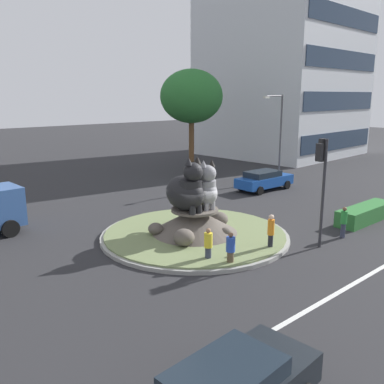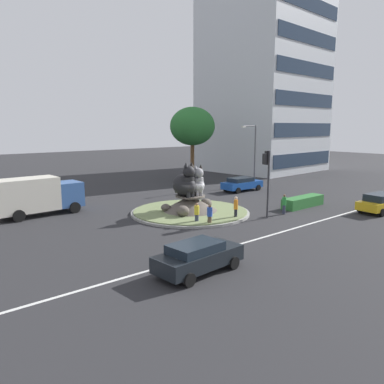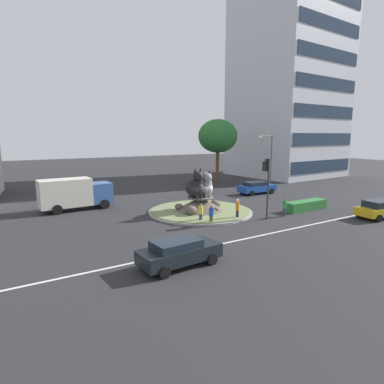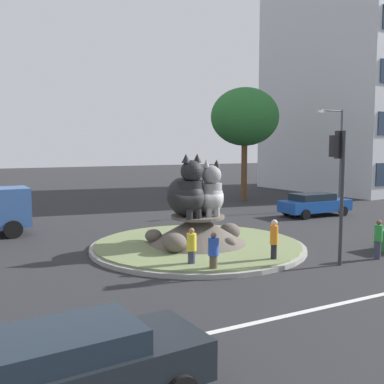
{
  "view_description": "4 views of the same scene",
  "coord_description": "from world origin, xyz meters",
  "px_view_note": "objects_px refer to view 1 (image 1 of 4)",
  "views": [
    {
      "loc": [
        -13.64,
        -15.27,
        7.08
      ],
      "look_at": [
        0.39,
        0.65,
        2.18
      ],
      "focal_mm": 39.47,
      "sensor_mm": 36.0,
      "label": 1
    },
    {
      "loc": [
        -19.22,
        -22.98,
        6.97
      ],
      "look_at": [
        -0.56,
        -0.88,
        1.94
      ],
      "focal_mm": 35.52,
      "sensor_mm": 36.0,
      "label": 2
    },
    {
      "loc": [
        -15.99,
        -24.61,
        7.06
      ],
      "look_at": [
        -0.65,
        0.4,
        1.93
      ],
      "focal_mm": 30.43,
      "sensor_mm": 36.0,
      "label": 3
    },
    {
      "loc": [
        -9.41,
        -17.31,
        4.59
      ],
      "look_at": [
        -0.92,
        -1.19,
        2.7
      ],
      "focal_mm": 41.98,
      "sensor_mm": 36.0,
      "label": 4
    }
  ],
  "objects_px": {
    "pedestrian_blue_shirt": "(231,249)",
    "pedestrian_green_shirt": "(344,221)",
    "broadleaf_tree_behind_island": "(191,97)",
    "traffic_light_mast": "(322,169)",
    "cat_statue_black": "(186,191)",
    "pedestrian_yellow_shirt": "(208,245)",
    "office_tower": "(286,5)",
    "hatchback_near_shophouse": "(264,180)",
    "pedestrian_orange_shirt": "(271,232)",
    "cat_statue_grey": "(203,190)",
    "streetlight_arm": "(279,131)"
  },
  "relations": [
    {
      "from": "cat_statue_black",
      "to": "traffic_light_mast",
      "type": "relative_size",
      "value": 0.54
    },
    {
      "from": "cat_statue_black",
      "to": "pedestrian_yellow_shirt",
      "type": "relative_size",
      "value": 1.77
    },
    {
      "from": "traffic_light_mast",
      "to": "pedestrian_green_shirt",
      "type": "distance_m",
      "value": 3.61
    },
    {
      "from": "pedestrian_yellow_shirt",
      "to": "hatchback_near_shophouse",
      "type": "xyz_separation_m",
      "value": [
        13.1,
        7.63,
        -0.03
      ]
    },
    {
      "from": "traffic_light_mast",
      "to": "pedestrian_blue_shirt",
      "type": "xyz_separation_m",
      "value": [
        -4.92,
        1.01,
        -2.96
      ]
    },
    {
      "from": "broadleaf_tree_behind_island",
      "to": "pedestrian_green_shirt",
      "type": "bearing_deg",
      "value": -108.63
    },
    {
      "from": "cat_statue_black",
      "to": "hatchback_near_shophouse",
      "type": "relative_size",
      "value": 0.58
    },
    {
      "from": "pedestrian_blue_shirt",
      "to": "hatchback_near_shophouse",
      "type": "height_order",
      "value": "pedestrian_blue_shirt"
    },
    {
      "from": "pedestrian_green_shirt",
      "to": "hatchback_near_shophouse",
      "type": "relative_size",
      "value": 0.33
    },
    {
      "from": "cat_statue_black",
      "to": "pedestrian_yellow_shirt",
      "type": "distance_m",
      "value": 3.66
    },
    {
      "from": "traffic_light_mast",
      "to": "pedestrian_blue_shirt",
      "type": "bearing_deg",
      "value": 87.06
    },
    {
      "from": "office_tower",
      "to": "cat_statue_black",
      "type": "bearing_deg",
      "value": -153.44
    },
    {
      "from": "office_tower",
      "to": "streetlight_arm",
      "type": "distance_m",
      "value": 22.08
    },
    {
      "from": "pedestrian_blue_shirt",
      "to": "pedestrian_orange_shirt",
      "type": "distance_m",
      "value": 2.72
    },
    {
      "from": "hatchback_near_shophouse",
      "to": "office_tower",
      "type": "bearing_deg",
      "value": 35.14
    },
    {
      "from": "broadleaf_tree_behind_island",
      "to": "traffic_light_mast",
      "type": "bearing_deg",
      "value": -114.4
    },
    {
      "from": "pedestrian_yellow_shirt",
      "to": "pedestrian_orange_shirt",
      "type": "bearing_deg",
      "value": -154.98
    },
    {
      "from": "traffic_light_mast",
      "to": "broadleaf_tree_behind_island",
      "type": "xyz_separation_m",
      "value": [
        8.5,
        18.73,
        3.17
      ]
    },
    {
      "from": "traffic_light_mast",
      "to": "cat_statue_black",
      "type": "bearing_deg",
      "value": 47.54
    },
    {
      "from": "cat_statue_grey",
      "to": "pedestrian_blue_shirt",
      "type": "height_order",
      "value": "cat_statue_grey"
    },
    {
      "from": "cat_statue_grey",
      "to": "pedestrian_green_shirt",
      "type": "height_order",
      "value": "cat_statue_grey"
    },
    {
      "from": "pedestrian_orange_shirt",
      "to": "office_tower",
      "type": "bearing_deg",
      "value": 15.02
    },
    {
      "from": "pedestrian_blue_shirt",
      "to": "hatchback_near_shophouse",
      "type": "bearing_deg",
      "value": -25.14
    },
    {
      "from": "pedestrian_yellow_shirt",
      "to": "pedestrian_green_shirt",
      "type": "bearing_deg",
      "value": -154.39
    },
    {
      "from": "pedestrian_blue_shirt",
      "to": "pedestrian_green_shirt",
      "type": "distance_m",
      "value": 7.15
    },
    {
      "from": "cat_statue_black",
      "to": "pedestrian_orange_shirt",
      "type": "height_order",
      "value": "cat_statue_black"
    },
    {
      "from": "cat_statue_black",
      "to": "pedestrian_green_shirt",
      "type": "relative_size",
      "value": 1.73
    },
    {
      "from": "pedestrian_yellow_shirt",
      "to": "hatchback_near_shophouse",
      "type": "bearing_deg",
      "value": -108.48
    },
    {
      "from": "office_tower",
      "to": "pedestrian_blue_shirt",
      "type": "xyz_separation_m",
      "value": [
        -30.46,
        -20.56,
        -16.35
      ]
    },
    {
      "from": "pedestrian_blue_shirt",
      "to": "office_tower",
      "type": "bearing_deg",
      "value": -25.12
    },
    {
      "from": "cat_statue_grey",
      "to": "office_tower",
      "type": "bearing_deg",
      "value": 132.96
    },
    {
      "from": "office_tower",
      "to": "pedestrian_green_shirt",
      "type": "xyz_separation_m",
      "value": [
        -23.41,
        -21.7,
        -16.29
      ]
    },
    {
      "from": "cat_statue_black",
      "to": "streetlight_arm",
      "type": "bearing_deg",
      "value": 114.62
    },
    {
      "from": "traffic_light_mast",
      "to": "pedestrian_green_shirt",
      "type": "xyz_separation_m",
      "value": [
        2.14,
        -0.13,
        -2.9
      ]
    },
    {
      "from": "cat_statue_black",
      "to": "office_tower",
      "type": "height_order",
      "value": "office_tower"
    },
    {
      "from": "cat_statue_black",
      "to": "pedestrian_orange_shirt",
      "type": "xyz_separation_m",
      "value": [
        1.76,
        -3.87,
        -1.54
      ]
    },
    {
      "from": "traffic_light_mast",
      "to": "pedestrian_green_shirt",
      "type": "relative_size",
      "value": 3.19
    },
    {
      "from": "broadleaf_tree_behind_island",
      "to": "pedestrian_green_shirt",
      "type": "distance_m",
      "value": 20.81
    },
    {
      "from": "cat_statue_black",
      "to": "pedestrian_green_shirt",
      "type": "height_order",
      "value": "cat_statue_black"
    },
    {
      "from": "office_tower",
      "to": "pedestrian_yellow_shirt",
      "type": "distance_m",
      "value": 40.03
    },
    {
      "from": "pedestrian_yellow_shirt",
      "to": "pedestrian_green_shirt",
      "type": "relative_size",
      "value": 0.98
    },
    {
      "from": "cat_statue_grey",
      "to": "pedestrian_green_shirt",
      "type": "bearing_deg",
      "value": 57.64
    },
    {
      "from": "cat_statue_black",
      "to": "hatchback_near_shophouse",
      "type": "xyz_separation_m",
      "value": [
        11.77,
        4.67,
        -1.71
      ]
    },
    {
      "from": "pedestrian_green_shirt",
      "to": "hatchback_near_shophouse",
      "type": "xyz_separation_m",
      "value": [
        5.66,
        9.72,
        -0.06
      ]
    },
    {
      "from": "pedestrian_blue_shirt",
      "to": "pedestrian_green_shirt",
      "type": "bearing_deg",
      "value": -68.32
    },
    {
      "from": "pedestrian_yellow_shirt",
      "to": "cat_statue_black",
      "type": "bearing_deg",
      "value": -72.81
    },
    {
      "from": "pedestrian_blue_shirt",
      "to": "pedestrian_green_shirt",
      "type": "xyz_separation_m",
      "value": [
        7.05,
        -1.14,
        0.06
      ]
    },
    {
      "from": "cat_statue_grey",
      "to": "office_tower",
      "type": "relative_size",
      "value": 0.07
    },
    {
      "from": "traffic_light_mast",
      "to": "hatchback_near_shophouse",
      "type": "bearing_deg",
      "value": -30.52
    },
    {
      "from": "cat_statue_grey",
      "to": "hatchback_near_shophouse",
      "type": "xyz_separation_m",
      "value": [
        10.7,
        4.69,
        -1.61
      ]
    }
  ]
}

